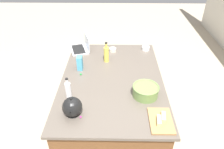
# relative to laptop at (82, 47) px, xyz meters

# --- Properties ---
(ground_plane) EXTENTS (12.00, 12.00, 0.00)m
(ground_plane) POSITION_rel_laptop_xyz_m (0.66, 0.42, -0.95)
(ground_plane) COLOR #B7A88E
(island_counter) EXTENTS (1.66, 1.12, 0.90)m
(island_counter) POSITION_rel_laptop_xyz_m (0.66, 0.42, -0.50)
(island_counter) COLOR brown
(island_counter) RESTS_ON ground
(laptop) EXTENTS (0.36, 0.31, 0.22)m
(laptop) POSITION_rel_laptop_xyz_m (0.00, 0.00, 0.00)
(laptop) COLOR #B7B7BC
(laptop) RESTS_ON island_counter
(mixing_bowl_large) EXTENTS (0.26, 0.26, 0.11)m
(mixing_bowl_large) POSITION_rel_laptop_xyz_m (0.95, 0.76, 0.01)
(mixing_bowl_large) COLOR #72934C
(mixing_bowl_large) RESTS_ON island_counter
(bottle_vinegar) EXTENTS (0.06, 0.06, 0.23)m
(bottle_vinegar) POSITION_rel_laptop_xyz_m (1.00, 0.01, 0.05)
(bottle_vinegar) COLOR white
(bottle_vinegar) RESTS_ON island_counter
(bottle_oil) EXTENTS (0.06, 0.06, 0.26)m
(bottle_oil) POSITION_rel_laptop_xyz_m (0.30, 0.35, 0.06)
(bottle_oil) COLOR #DBC64C
(bottle_oil) RESTS_ON island_counter
(kettle) EXTENTS (0.21, 0.18, 0.20)m
(kettle) POSITION_rel_laptop_xyz_m (1.22, 0.08, 0.03)
(kettle) COLOR black
(kettle) RESTS_ON island_counter
(cutting_board) EXTENTS (0.30, 0.20, 0.02)m
(cutting_board) POSITION_rel_laptop_xyz_m (1.30, 0.86, -0.04)
(cutting_board) COLOR #AD7F4C
(cutting_board) RESTS_ON island_counter
(butter_stick_left) EXTENTS (0.11, 0.05, 0.04)m
(butter_stick_left) POSITION_rel_laptop_xyz_m (1.32, 0.84, -0.01)
(butter_stick_left) COLOR #F4E58C
(butter_stick_left) RESTS_ON cutting_board
(butter_stick_right) EXTENTS (0.11, 0.05, 0.04)m
(butter_stick_right) POSITION_rel_laptop_xyz_m (1.28, 0.88, -0.01)
(butter_stick_right) COLOR #F4E58C
(butter_stick_right) RESTS_ON cutting_board
(ramekin_small) EXTENTS (0.09, 0.09, 0.05)m
(ramekin_small) POSITION_rel_laptop_xyz_m (0.03, 0.43, -0.02)
(ramekin_small) COLOR beige
(ramekin_small) RESTS_ON island_counter
(ramekin_medium) EXTENTS (0.10, 0.10, 0.05)m
(ramekin_medium) POSITION_rel_laptop_xyz_m (-0.02, 0.88, -0.02)
(ramekin_medium) COLOR white
(ramekin_medium) RESTS_ON island_counter
(candy_bag) EXTENTS (0.09, 0.06, 0.17)m
(candy_bag) POSITION_rel_laptop_xyz_m (0.48, 0.04, 0.04)
(candy_bag) COLOR #4CA5CC
(candy_bag) RESTS_ON island_counter
(candy_0) EXTENTS (0.02, 0.02, 0.02)m
(candy_0) POSITION_rel_laptop_xyz_m (1.27, 0.16, -0.04)
(candy_0) COLOR #CC3399
(candy_0) RESTS_ON island_counter
(candy_1) EXTENTS (0.02, 0.02, 0.02)m
(candy_1) POSITION_rel_laptop_xyz_m (0.61, 0.07, -0.04)
(candy_1) COLOR green
(candy_1) RESTS_ON island_counter
(candy_2) EXTENTS (0.02, 0.02, 0.02)m
(candy_2) POSITION_rel_laptop_xyz_m (1.11, -0.03, -0.04)
(candy_2) COLOR yellow
(candy_2) RESTS_ON island_counter
(candy_3) EXTENTS (0.02, 0.02, 0.02)m
(candy_3) POSITION_rel_laptop_xyz_m (0.39, 0.04, -0.04)
(candy_3) COLOR blue
(candy_3) RESTS_ON island_counter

